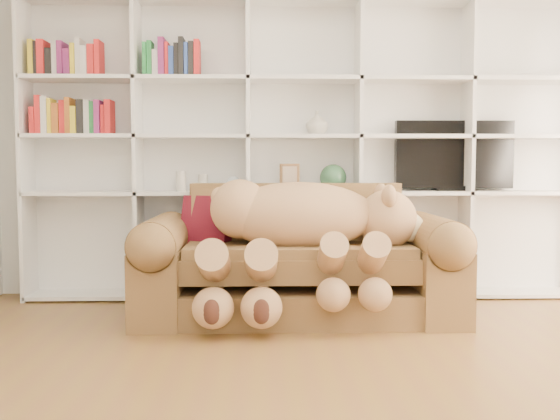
{
  "coord_description": "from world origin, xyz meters",
  "views": [
    {
      "loc": [
        -0.32,
        -2.7,
        1.06
      ],
      "look_at": [
        -0.21,
        1.63,
        0.76
      ],
      "focal_mm": 40.0,
      "sensor_mm": 36.0,
      "label": 1
    }
  ],
  "objects": [
    {
      "name": "throw_pillow",
      "position": [
        -0.73,
        1.83,
        0.66
      ],
      "size": [
        0.42,
        0.33,
        0.39
      ],
      "primitive_type": "cube",
      "rotation": [
        -0.24,
        0.0,
        -0.4
      ],
      "color": "#601015",
      "rests_on": "sofa"
    },
    {
      "name": "shelf_vase",
      "position": [
        0.11,
        2.3,
        1.41
      ],
      "size": [
        0.22,
        0.22,
        0.19
      ],
      "primitive_type": "imported",
      "rotation": [
        0.0,
        0.0,
        -0.22
      ],
      "color": "beige",
      "rests_on": "bookshelf"
    },
    {
      "name": "teddy_bear",
      "position": [
        -0.07,
        1.48,
        0.64
      ],
      "size": [
        1.57,
        0.88,
        0.91
      ],
      "rotation": [
        0.0,
        0.0,
        0.09
      ],
      "color": "tan",
      "rests_on": "sofa"
    },
    {
      "name": "bookshelf",
      "position": [
        -0.24,
        2.36,
        1.31
      ],
      "size": [
        4.43,
        0.35,
        2.4
      ],
      "color": "white",
      "rests_on": "floor"
    },
    {
      "name": "snow_globe",
      "position": [
        -0.56,
        2.3,
        0.93
      ],
      "size": [
        0.11,
        0.11,
        0.11
      ],
      "primitive_type": "sphere",
      "color": "silver",
      "rests_on": "bookshelf"
    },
    {
      "name": "tv",
      "position": [
        1.23,
        2.35,
        1.14
      ],
      "size": [
        0.96,
        0.18,
        0.57
      ],
      "color": "black",
      "rests_on": "bookshelf"
    },
    {
      "name": "figurine_tall",
      "position": [
        -0.98,
        2.3,
        0.94
      ],
      "size": [
        0.1,
        0.1,
        0.16
      ],
      "primitive_type": "cylinder",
      "rotation": [
        0.0,
        0.0,
        0.32
      ],
      "color": "beige",
      "rests_on": "bookshelf"
    },
    {
      "name": "wall_back",
      "position": [
        0.0,
        2.5,
        1.35
      ],
      "size": [
        5.0,
        0.02,
        2.7
      ],
      "primitive_type": "cube",
      "color": "white",
      "rests_on": "floor"
    },
    {
      "name": "figurine_short",
      "position": [
        -0.81,
        2.3,
        0.93
      ],
      "size": [
        0.1,
        0.1,
        0.13
      ],
      "primitive_type": "cylinder",
      "rotation": [
        0.0,
        0.0,
        0.38
      ],
      "color": "beige",
      "rests_on": "bookshelf"
    },
    {
      "name": "picture_frame",
      "position": [
        -0.11,
        2.3,
        0.98
      ],
      "size": [
        0.16,
        0.08,
        0.21
      ],
      "primitive_type": "cube",
      "rotation": [
        0.0,
        0.0,
        0.36
      ],
      "color": "brown",
      "rests_on": "bookshelf"
    },
    {
      "name": "floor",
      "position": [
        0.0,
        0.0,
        0.0
      ],
      "size": [
        5.0,
        5.0,
        0.0
      ],
      "primitive_type": "plane",
      "color": "brown",
      "rests_on": "ground"
    },
    {
      "name": "green_vase",
      "position": [
        0.24,
        2.3,
        0.97
      ],
      "size": [
        0.21,
        0.21,
        0.21
      ],
      "primitive_type": "sphere",
      "color": "#32623F",
      "rests_on": "bookshelf"
    },
    {
      "name": "sofa",
      "position": [
        -0.08,
        1.67,
        0.35
      ],
      "size": [
        2.22,
        0.96,
        0.93
      ],
      "color": "brown",
      "rests_on": "floor"
    }
  ]
}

